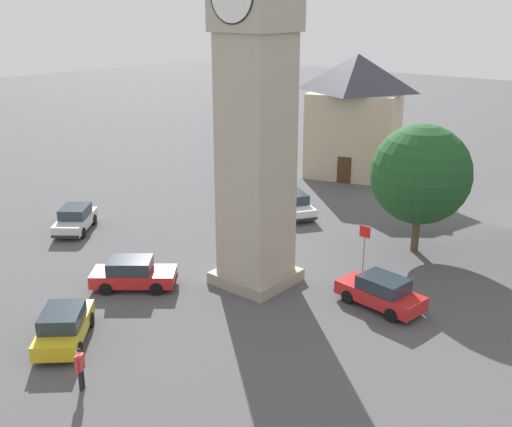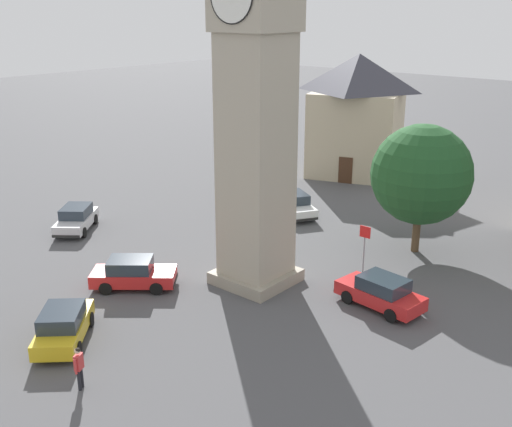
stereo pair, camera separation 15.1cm
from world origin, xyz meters
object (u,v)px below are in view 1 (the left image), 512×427
at_px(car_blue_kerb, 293,204).
at_px(car_white_side, 64,326).
at_px(road_sign, 364,243).
at_px(car_red_corner, 75,219).
at_px(building_shop_left, 355,114).
at_px(car_black_far, 133,274).
at_px(pedestrian, 80,365).
at_px(clock_tower, 256,17).
at_px(car_silver_kerb, 381,292).
at_px(tree, 421,174).

distance_m(car_blue_kerb, car_white_side, 19.49).
bearing_deg(road_sign, car_white_side, -114.38).
xyz_separation_m(car_red_corner, road_sign, (17.33, 5.41, 1.14)).
height_order(car_white_side, building_shop_left, building_shop_left).
bearing_deg(car_black_far, building_shop_left, 97.32).
height_order(car_blue_kerb, pedestrian, pedestrian).
bearing_deg(car_black_far, car_blue_kerb, 92.46).
bearing_deg(clock_tower, building_shop_left, 109.22).
relative_size(car_blue_kerb, road_sign, 1.57).
height_order(pedestrian, building_shop_left, building_shop_left).
relative_size(pedestrian, building_shop_left, 0.17).
xyz_separation_m(clock_tower, car_white_side, (-2.29, -9.65, -12.08)).
relative_size(clock_tower, pedestrian, 12.97).
bearing_deg(car_white_side, pedestrian, -24.44).
bearing_deg(car_silver_kerb, road_sign, 134.58).
bearing_deg(pedestrian, car_blue_kerb, 105.75).
bearing_deg(car_blue_kerb, clock_tower, -63.53).
bearing_deg(car_red_corner, building_shop_left, 75.77).
relative_size(car_silver_kerb, car_red_corner, 1.01).
bearing_deg(building_shop_left, tree, -46.95).
distance_m(car_blue_kerb, car_black_far, 14.14).
bearing_deg(car_white_side, road_sign, 65.62).
bearing_deg(pedestrian, road_sign, 79.48).
bearing_deg(tree, car_black_far, -122.15).
bearing_deg(building_shop_left, car_blue_kerb, -77.12).
distance_m(car_blue_kerb, building_shop_left, 13.06).
relative_size(clock_tower, road_sign, 7.83).
height_order(clock_tower, car_red_corner, clock_tower).
relative_size(car_red_corner, road_sign, 1.53).
relative_size(car_red_corner, tree, 0.59).
distance_m(clock_tower, car_blue_kerb, 16.20).
bearing_deg(car_blue_kerb, building_shop_left, 102.88).
bearing_deg(clock_tower, road_sign, 45.54).
height_order(building_shop_left, road_sign, building_shop_left).
distance_m(clock_tower, car_black_far, 13.54).
xyz_separation_m(clock_tower, road_sign, (3.88, 3.95, -10.94)).
height_order(car_silver_kerb, car_white_side, same).
distance_m(car_red_corner, building_shop_left, 24.28).
relative_size(car_red_corner, car_black_far, 1.01).
bearing_deg(car_silver_kerb, car_blue_kerb, 143.73).
bearing_deg(tree, car_silver_kerb, -75.45).
bearing_deg(building_shop_left, pedestrian, -75.29).
relative_size(car_blue_kerb, car_white_side, 1.06).
bearing_deg(pedestrian, tree, 80.98).
bearing_deg(car_black_far, road_sign, 46.13).
bearing_deg(car_red_corner, car_black_far, -18.01).
bearing_deg(car_black_far, tree, 57.85).
bearing_deg(clock_tower, car_silver_kerb, 14.27).
xyz_separation_m(car_black_far, tree, (8.48, 13.50, 3.76)).
distance_m(clock_tower, pedestrian, 16.31).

